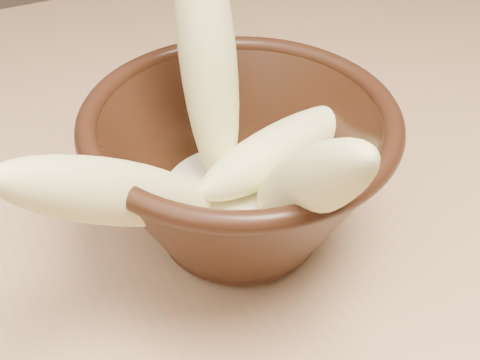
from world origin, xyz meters
name	(u,v)px	position (x,y,z in m)	size (l,w,h in m)	color
table	(355,173)	(0.00, 0.00, 0.67)	(1.20, 0.80, 0.75)	tan
bowl	(240,169)	(-0.19, -0.11, 0.82)	(0.23, 0.23, 0.12)	black
milk_puddle	(240,200)	(-0.19, -0.11, 0.79)	(0.13, 0.13, 0.02)	#FFF5CD
banana_upright	(208,55)	(-0.19, -0.06, 0.89)	(0.04, 0.04, 0.20)	#FAEF93
banana_left	(120,193)	(-0.29, -0.14, 0.86)	(0.04, 0.04, 0.20)	#FAEF93
banana_across	(281,150)	(-0.15, -0.11, 0.82)	(0.04, 0.04, 0.15)	#FAEF93
banana_front	(308,185)	(-0.18, -0.19, 0.87)	(0.04, 0.04, 0.19)	#FAEF93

